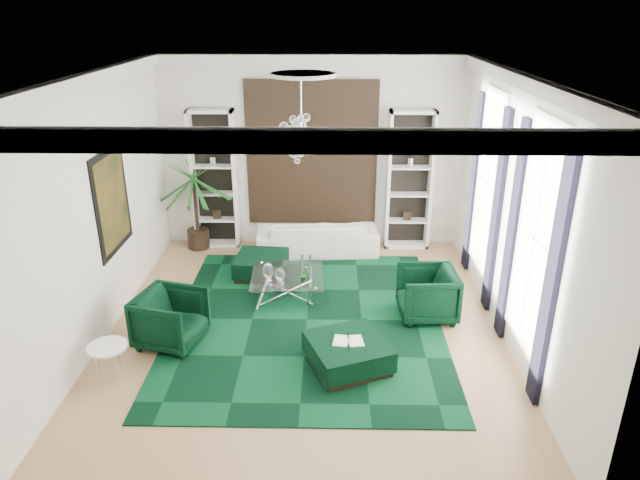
{
  "coord_description": "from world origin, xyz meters",
  "views": [
    {
      "loc": [
        0.38,
        -7.66,
        4.64
      ],
      "look_at": [
        0.22,
        0.5,
        1.27
      ],
      "focal_mm": 32.0,
      "sensor_mm": 36.0,
      "label": 1
    }
  ],
  "objects_px": {
    "armchair_left": "(171,319)",
    "ottoman_side": "(261,266)",
    "ottoman_front": "(348,354)",
    "palm": "(194,192)",
    "side_table": "(110,363)",
    "coffee_table": "(288,286)",
    "armchair_right": "(427,294)",
    "sofa": "(317,236)"
  },
  "relations": [
    {
      "from": "armchair_right",
      "to": "side_table",
      "type": "relative_size",
      "value": 1.72
    },
    {
      "from": "armchair_left",
      "to": "sofa",
      "type": "bearing_deg",
      "value": -16.46
    },
    {
      "from": "coffee_table",
      "to": "ottoman_side",
      "type": "xyz_separation_m",
      "value": [
        -0.54,
        0.81,
        -0.01
      ]
    },
    {
      "from": "sofa",
      "to": "coffee_table",
      "type": "height_order",
      "value": "sofa"
    },
    {
      "from": "armchair_right",
      "to": "coffee_table",
      "type": "bearing_deg",
      "value": -107.97
    },
    {
      "from": "palm",
      "to": "side_table",
      "type": "bearing_deg",
      "value": -92.63
    },
    {
      "from": "armchair_right",
      "to": "ottoman_front",
      "type": "distance_m",
      "value": 1.92
    },
    {
      "from": "sofa",
      "to": "ottoman_side",
      "type": "bearing_deg",
      "value": 43.42
    },
    {
      "from": "ottoman_side",
      "to": "ottoman_front",
      "type": "bearing_deg",
      "value": -61.87
    },
    {
      "from": "armchair_right",
      "to": "ottoman_front",
      "type": "xyz_separation_m",
      "value": [
        -1.29,
        -1.4,
        -0.21
      ]
    },
    {
      "from": "armchair_left",
      "to": "ottoman_front",
      "type": "xyz_separation_m",
      "value": [
        2.58,
        -0.55,
        -0.21
      ]
    },
    {
      "from": "side_table",
      "to": "palm",
      "type": "distance_m",
      "value": 4.58
    },
    {
      "from": "armchair_right",
      "to": "palm",
      "type": "distance_m",
      "value": 5.12
    },
    {
      "from": "armchair_right",
      "to": "ottoman_side",
      "type": "bearing_deg",
      "value": -119.68
    },
    {
      "from": "side_table",
      "to": "palm",
      "type": "relative_size",
      "value": 0.22
    },
    {
      "from": "side_table",
      "to": "armchair_left",
      "type": "bearing_deg",
      "value": 56.6
    },
    {
      "from": "coffee_table",
      "to": "ottoman_front",
      "type": "relative_size",
      "value": 1.2
    },
    {
      "from": "sofa",
      "to": "palm",
      "type": "distance_m",
      "value": 2.6
    },
    {
      "from": "coffee_table",
      "to": "side_table",
      "type": "relative_size",
      "value": 2.31
    },
    {
      "from": "ottoman_side",
      "to": "ottoman_front",
      "type": "xyz_separation_m",
      "value": [
        1.52,
        -2.84,
        0.0
      ]
    },
    {
      "from": "sofa",
      "to": "side_table",
      "type": "relative_size",
      "value": 4.6
    },
    {
      "from": "armchair_right",
      "to": "side_table",
      "type": "height_order",
      "value": "armchair_right"
    },
    {
      "from": "armchair_left",
      "to": "palm",
      "type": "bearing_deg",
      "value": 20.98
    },
    {
      "from": "sofa",
      "to": "palm",
      "type": "xyz_separation_m",
      "value": [
        -2.45,
        0.19,
        0.85
      ]
    },
    {
      "from": "coffee_table",
      "to": "palm",
      "type": "xyz_separation_m",
      "value": [
        -1.99,
        2.11,
        0.99
      ]
    },
    {
      "from": "armchair_left",
      "to": "ottoman_side",
      "type": "bearing_deg",
      "value": -9.95
    },
    {
      "from": "sofa",
      "to": "armchair_left",
      "type": "bearing_deg",
      "value": 54.45
    },
    {
      "from": "coffee_table",
      "to": "palm",
      "type": "bearing_deg",
      "value": 133.26
    },
    {
      "from": "ottoman_side",
      "to": "armchair_left",
      "type": "bearing_deg",
      "value": -114.81
    },
    {
      "from": "sofa",
      "to": "armchair_right",
      "type": "xyz_separation_m",
      "value": [
        1.8,
        -2.55,
        0.06
      ]
    },
    {
      "from": "armchair_right",
      "to": "side_table",
      "type": "distance_m",
      "value": 4.79
    },
    {
      "from": "sofa",
      "to": "palm",
      "type": "height_order",
      "value": "palm"
    },
    {
      "from": "armchair_left",
      "to": "ottoman_side",
      "type": "height_order",
      "value": "armchair_left"
    },
    {
      "from": "armchair_left",
      "to": "armchair_right",
      "type": "height_order",
      "value": "same"
    },
    {
      "from": "sofa",
      "to": "ottoman_front",
      "type": "distance_m",
      "value": 3.98
    },
    {
      "from": "armchair_left",
      "to": "ottoman_front",
      "type": "bearing_deg",
      "value": -87.26
    },
    {
      "from": "ottoman_front",
      "to": "palm",
      "type": "bearing_deg",
      "value": 125.61
    },
    {
      "from": "armchair_right",
      "to": "coffee_table",
      "type": "xyz_separation_m",
      "value": [
        -2.27,
        0.63,
        -0.2
      ]
    },
    {
      "from": "armchair_left",
      "to": "ottoman_front",
      "type": "height_order",
      "value": "armchair_left"
    },
    {
      "from": "armchair_left",
      "to": "coffee_table",
      "type": "bearing_deg",
      "value": -32.49
    },
    {
      "from": "ottoman_side",
      "to": "palm",
      "type": "xyz_separation_m",
      "value": [
        -1.44,
        1.29,
        1.0
      ]
    },
    {
      "from": "side_table",
      "to": "palm",
      "type": "bearing_deg",
      "value": 87.37
    }
  ]
}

